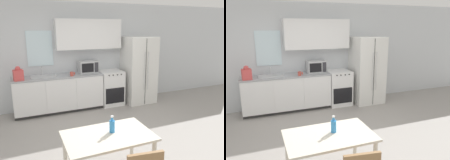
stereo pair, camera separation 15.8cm
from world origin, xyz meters
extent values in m
plane|color=gray|center=(0.00, 0.00, 0.00)|extent=(12.00, 12.00, 0.00)
cube|color=silver|center=(0.00, 2.33, 1.35)|extent=(12.00, 0.06, 2.70)
cube|color=silver|center=(-0.91, 2.29, 1.57)|extent=(0.60, 0.04, 0.85)
cube|color=white|center=(0.29, 2.14, 1.90)|extent=(1.69, 0.32, 0.75)
cube|color=#333333|center=(-0.55, 2.04, 0.04)|extent=(2.14, 0.53, 0.08)
cube|color=white|center=(-0.55, 2.01, 0.48)|extent=(2.14, 0.59, 0.81)
cube|color=white|center=(-1.26, 1.71, 0.48)|extent=(0.69, 0.01, 0.79)
cube|color=white|center=(-0.55, 1.71, 0.48)|extent=(0.69, 0.01, 0.79)
cube|color=white|center=(0.17, 1.71, 0.48)|extent=(0.69, 0.01, 0.79)
cube|color=#9EA0A5|center=(-0.55, 2.01, 0.90)|extent=(2.16, 0.61, 0.03)
cube|color=white|center=(0.83, 1.99, 0.47)|extent=(0.60, 0.62, 0.93)
cube|color=black|center=(0.83, 1.68, 0.33)|extent=(0.52, 0.01, 0.41)
cylinder|color=#262626|center=(0.67, 1.67, 0.88)|extent=(0.03, 0.02, 0.03)
cylinder|color=#262626|center=(0.77, 1.67, 0.88)|extent=(0.03, 0.02, 0.03)
cylinder|color=#262626|center=(0.89, 1.67, 0.88)|extent=(0.03, 0.02, 0.03)
cylinder|color=#262626|center=(1.00, 1.67, 0.88)|extent=(0.03, 0.02, 0.03)
cube|color=silver|center=(1.65, 1.91, 0.91)|extent=(0.81, 0.77, 1.82)
cube|color=#3F3F3F|center=(1.65, 1.52, 0.91)|extent=(0.01, 0.01, 1.76)
cylinder|color=silver|center=(1.60, 1.50, 0.95)|extent=(0.02, 0.02, 1.00)
cylinder|color=silver|center=(1.70, 1.50, 0.95)|extent=(0.02, 0.02, 1.00)
cube|color=#B7BABC|center=(-0.91, 2.01, 0.93)|extent=(0.59, 0.41, 0.02)
cylinder|color=silver|center=(-0.91, 2.17, 1.04)|extent=(0.02, 0.02, 0.21)
cylinder|color=silver|center=(-0.91, 2.10, 1.13)|extent=(0.02, 0.14, 0.02)
cube|color=#B7BABC|center=(0.24, 2.10, 1.07)|extent=(0.48, 0.35, 0.31)
cube|color=black|center=(0.18, 1.92, 1.07)|extent=(0.31, 0.01, 0.23)
cube|color=#2D2D33|center=(0.41, 1.92, 1.07)|extent=(0.10, 0.01, 0.25)
cylinder|color=#BF4C3F|center=(-0.25, 1.85, 0.97)|extent=(0.09, 0.09, 0.10)
torus|color=#BF4C3F|center=(-0.18, 1.85, 0.97)|extent=(0.02, 0.07, 0.07)
cube|color=#D14C4C|center=(-1.45, 1.86, 1.04)|extent=(0.23, 0.21, 0.24)
sphere|color=#D14C4C|center=(-1.45, 1.86, 1.18)|extent=(0.13, 0.13, 0.11)
cube|color=beige|center=(-0.42, -0.94, 0.72)|extent=(1.14, 0.72, 0.03)
cylinder|color=beige|center=(-0.93, -0.64, 0.35)|extent=(0.06, 0.06, 0.70)
cylinder|color=beige|center=(0.09, -0.64, 0.35)|extent=(0.06, 0.06, 0.70)
cylinder|color=#338CD8|center=(-0.35, -0.89, 0.81)|extent=(0.07, 0.07, 0.16)
cylinder|color=#338CD8|center=(-0.35, -0.89, 0.92)|extent=(0.03, 0.03, 0.05)
cylinder|color=white|center=(-0.35, -0.89, 0.95)|extent=(0.04, 0.04, 0.02)
camera|label=1|loc=(-1.38, -3.32, 2.09)|focal=35.00mm
camera|label=2|loc=(-1.23, -3.38, 2.09)|focal=35.00mm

